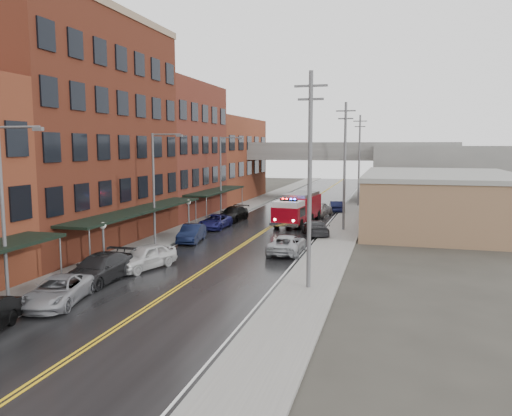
# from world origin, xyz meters

# --- Properties ---
(ground) EXTENTS (220.00, 220.00, 0.00)m
(ground) POSITION_xyz_m (0.00, 0.00, 0.00)
(ground) COLOR #2D2B26
(ground) RESTS_ON ground
(road) EXTENTS (11.00, 160.00, 0.02)m
(road) POSITION_xyz_m (0.00, 30.00, 0.01)
(road) COLOR black
(road) RESTS_ON ground
(sidewalk_left) EXTENTS (3.00, 160.00, 0.15)m
(sidewalk_left) POSITION_xyz_m (-7.30, 30.00, 0.07)
(sidewalk_left) COLOR slate
(sidewalk_left) RESTS_ON ground
(sidewalk_right) EXTENTS (3.00, 160.00, 0.15)m
(sidewalk_right) POSITION_xyz_m (7.30, 30.00, 0.07)
(sidewalk_right) COLOR slate
(sidewalk_right) RESTS_ON ground
(curb_left) EXTENTS (0.30, 160.00, 0.15)m
(curb_left) POSITION_xyz_m (-5.65, 30.00, 0.07)
(curb_left) COLOR gray
(curb_left) RESTS_ON ground
(curb_right) EXTENTS (0.30, 160.00, 0.15)m
(curb_right) POSITION_xyz_m (5.65, 30.00, 0.07)
(curb_right) COLOR gray
(curb_right) RESTS_ON ground
(brick_building_b) EXTENTS (9.00, 20.00, 18.00)m
(brick_building_b) POSITION_xyz_m (-13.30, 23.00, 9.00)
(brick_building_b) COLOR #522315
(brick_building_b) RESTS_ON ground
(brick_building_c) EXTENTS (9.00, 15.00, 15.00)m
(brick_building_c) POSITION_xyz_m (-13.30, 40.50, 7.50)
(brick_building_c) COLOR #5A281B
(brick_building_c) RESTS_ON ground
(brick_building_far) EXTENTS (9.00, 20.00, 12.00)m
(brick_building_far) POSITION_xyz_m (-13.30, 58.00, 6.00)
(brick_building_far) COLOR brown
(brick_building_far) RESTS_ON ground
(tan_building) EXTENTS (14.00, 22.00, 5.00)m
(tan_building) POSITION_xyz_m (16.00, 40.00, 2.50)
(tan_building) COLOR #866548
(tan_building) RESTS_ON ground
(right_far_block) EXTENTS (18.00, 30.00, 8.00)m
(right_far_block) POSITION_xyz_m (18.00, 70.00, 4.00)
(right_far_block) COLOR slate
(right_far_block) RESTS_ON ground
(awning_1) EXTENTS (2.60, 18.00, 3.09)m
(awning_1) POSITION_xyz_m (-7.49, 23.00, 2.99)
(awning_1) COLOR black
(awning_1) RESTS_ON ground
(awning_2) EXTENTS (2.60, 13.00, 3.09)m
(awning_2) POSITION_xyz_m (-7.49, 40.50, 2.99)
(awning_2) COLOR black
(awning_2) RESTS_ON ground
(globe_lamp_1) EXTENTS (0.44, 0.44, 3.12)m
(globe_lamp_1) POSITION_xyz_m (-6.40, 16.00, 2.31)
(globe_lamp_1) COLOR #59595B
(globe_lamp_1) RESTS_ON ground
(globe_lamp_2) EXTENTS (0.44, 0.44, 3.12)m
(globe_lamp_2) POSITION_xyz_m (-6.40, 30.00, 2.31)
(globe_lamp_2) COLOR #59595B
(globe_lamp_2) RESTS_ON ground
(street_lamp_0) EXTENTS (2.64, 0.22, 9.00)m
(street_lamp_0) POSITION_xyz_m (-6.55, 8.00, 5.19)
(street_lamp_0) COLOR #59595B
(street_lamp_0) RESTS_ON ground
(street_lamp_1) EXTENTS (2.64, 0.22, 9.00)m
(street_lamp_1) POSITION_xyz_m (-6.55, 24.00, 5.19)
(street_lamp_1) COLOR #59595B
(street_lamp_1) RESTS_ON ground
(street_lamp_2) EXTENTS (2.64, 0.22, 9.00)m
(street_lamp_2) POSITION_xyz_m (-6.55, 40.00, 5.19)
(street_lamp_2) COLOR #59595B
(street_lamp_2) RESTS_ON ground
(utility_pole_0) EXTENTS (1.80, 0.24, 12.00)m
(utility_pole_0) POSITION_xyz_m (7.20, 15.00, 6.31)
(utility_pole_0) COLOR #59595B
(utility_pole_0) RESTS_ON ground
(utility_pole_1) EXTENTS (1.80, 0.24, 12.00)m
(utility_pole_1) POSITION_xyz_m (7.20, 35.00, 6.31)
(utility_pole_1) COLOR #59595B
(utility_pole_1) RESTS_ON ground
(utility_pole_2) EXTENTS (1.80, 0.24, 12.00)m
(utility_pole_2) POSITION_xyz_m (7.20, 55.00, 6.31)
(utility_pole_2) COLOR #59595B
(utility_pole_2) RESTS_ON ground
(overpass) EXTENTS (40.00, 10.00, 7.50)m
(overpass) POSITION_xyz_m (0.00, 62.00, 5.99)
(overpass) COLOR slate
(overpass) RESTS_ON ground
(fire_truck) EXTENTS (4.23, 8.85, 3.14)m
(fire_truck) POSITION_xyz_m (2.24, 37.90, 1.70)
(fire_truck) COLOR maroon
(fire_truck) RESTS_ON ground
(parked_car_left_2) EXTENTS (3.37, 5.38, 1.39)m
(parked_car_left_2) POSITION_xyz_m (-4.65, 9.01, 0.69)
(parked_car_left_2) COLOR gray
(parked_car_left_2) RESTS_ON ground
(parked_car_left_3) EXTENTS (2.36, 5.63, 1.62)m
(parked_car_left_3) POSITION_xyz_m (-5.00, 13.28, 0.81)
(parked_car_left_3) COLOR black
(parked_car_left_3) RESTS_ON ground
(parked_car_left_4) EXTENTS (3.20, 5.10, 1.62)m
(parked_car_left_4) POSITION_xyz_m (-3.90, 16.80, 0.81)
(parked_car_left_4) COLOR silver
(parked_car_left_4) RESTS_ON ground
(parked_car_left_5) EXTENTS (2.19, 4.64, 1.47)m
(parked_car_left_5) POSITION_xyz_m (-4.53, 26.20, 0.73)
(parked_car_left_5) COLOR black
(parked_car_left_5) RESTS_ON ground
(parked_car_left_6) EXTENTS (2.25, 4.85, 1.35)m
(parked_car_left_6) POSITION_xyz_m (-5.00, 33.20, 0.67)
(parked_car_left_6) COLOR #151652
(parked_car_left_6) RESTS_ON ground
(parked_car_left_7) EXTENTS (2.53, 5.42, 1.53)m
(parked_car_left_7) POSITION_xyz_m (-4.85, 38.35, 0.76)
(parked_car_left_7) COLOR black
(parked_car_left_7) RESTS_ON ground
(parked_car_right_0) EXTENTS (2.38, 5.07, 1.40)m
(parked_car_right_0) POSITION_xyz_m (4.09, 23.93, 0.70)
(parked_car_right_0) COLOR #9DA0A4
(parked_car_right_0) RESTS_ON ground
(parked_car_right_1) EXTENTS (3.38, 5.16, 1.39)m
(parked_car_right_1) POSITION_xyz_m (4.99, 32.02, 0.69)
(parked_car_right_1) COLOR #29292C
(parked_car_right_1) RESTS_ON ground
(parked_car_right_2) EXTENTS (2.69, 5.15, 1.67)m
(parked_car_right_2) POSITION_xyz_m (3.60, 44.57, 0.84)
(parked_car_right_2) COLOR #BDBDBD
(parked_car_right_2) RESTS_ON ground
(parked_car_right_3) EXTENTS (2.16, 4.36, 1.37)m
(parked_car_right_3) POSITION_xyz_m (5.00, 48.51, 0.69)
(parked_car_right_3) COLOR black
(parked_car_right_3) RESTS_ON ground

